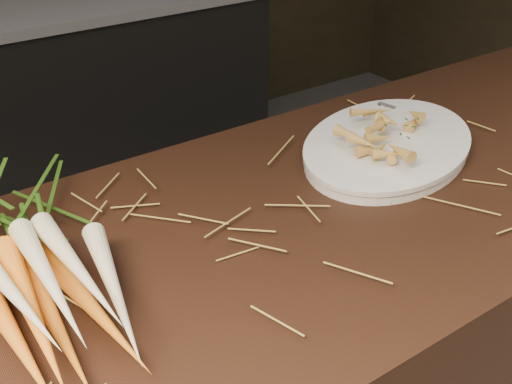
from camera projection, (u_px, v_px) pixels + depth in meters
back_counter at (59, 102)px, 2.76m from camera, size 1.82×0.62×0.84m
straw_bedding at (253, 225)px, 1.05m from camera, size 1.40×0.60×0.02m
root_veg_bunch at (15, 239)px, 0.94m from camera, size 0.22×0.59×0.11m
serving_platter at (388, 147)px, 1.29m from camera, size 0.53×0.45×0.02m
roasted_veg_heap at (390, 130)px, 1.27m from camera, size 0.27×0.23×0.05m
serving_fork at (424, 115)px, 1.39m from camera, size 0.05×0.17×0.00m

